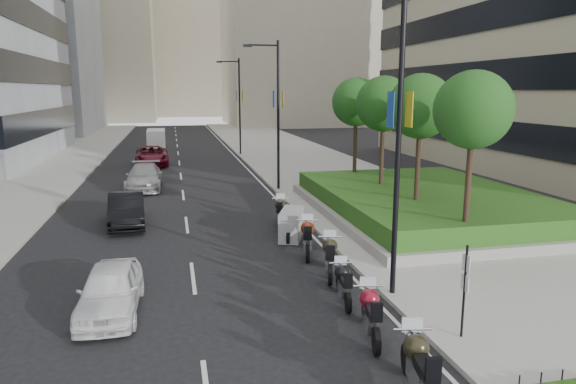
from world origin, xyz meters
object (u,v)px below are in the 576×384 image
object	(u,v)px
lamp_post_1	(276,108)
motorcycle_6	(280,212)
motorcycle_0	(419,367)
motorcycle_4	(308,238)
parking_sign	(465,287)
motorcycle_2	(343,283)
motorcycle_5	(291,224)
car_b	(127,210)
lamp_post_0	(394,129)
car_a	(110,290)
lamp_post_2	(238,102)
motorcycle_1	(371,313)
car_c	(144,177)
motorcycle_3	(330,257)
car_d	(152,156)
delivery_van	(156,140)

from	to	relation	value
lamp_post_1	motorcycle_6	distance (m)	9.33
motorcycle_0	motorcycle_4	distance (m)	9.43
parking_sign	motorcycle_2	xyz separation A→B (m)	(-2.05, 3.02, -0.90)
motorcycle_5	car_b	size ratio (longest dim) A/B	0.49
lamp_post_0	parking_sign	size ratio (longest dim) A/B	3.60
motorcycle_5	car_a	bearing A→B (deg)	153.02
lamp_post_2	motorcycle_1	bearing A→B (deg)	-92.21
parking_sign	car_c	xyz separation A→B (m)	(-8.62, 22.50, -0.69)
motorcycle_3	parking_sign	bearing A→B (deg)	-144.84
parking_sign	motorcycle_4	xyz separation A→B (m)	(-1.94, 7.53, -0.80)
car_c	car_d	bearing A→B (deg)	90.19
car_b	car_d	world-z (taller)	car_d
car_d	lamp_post_0	bearing A→B (deg)	-77.49
car_d	delivery_van	distance (m)	12.04
motorcycle_1	motorcycle_2	size ratio (longest dim) A/B	1.11
lamp_post_0	car_b	bearing A→B (deg)	128.33
lamp_post_0	car_d	bearing A→B (deg)	104.58
parking_sign	car_d	xyz separation A→B (m)	(-8.51, 33.17, -0.67)
motorcycle_2	car_a	bearing A→B (deg)	92.94
lamp_post_1	car_d	bearing A→B (deg)	120.80
parking_sign	motorcycle_3	distance (m)	5.57
delivery_van	motorcycle_2	bearing A→B (deg)	-82.28
lamp_post_1	motorcycle_2	xyz separation A→B (m)	(-1.39, -16.98, -4.51)
motorcycle_1	delivery_van	xyz separation A→B (m)	(-6.36, 44.44, 0.32)
car_d	parking_sign	bearing A→B (deg)	-77.69
lamp_post_1	delivery_van	size ratio (longest dim) A/B	1.86
motorcycle_0	car_c	size ratio (longest dim) A/B	0.46
motorcycle_5	delivery_van	world-z (taller)	delivery_van
motorcycle_1	car_d	bearing A→B (deg)	23.77
lamp_post_2	car_b	xyz separation A→B (m)	(-8.32, -24.48, -4.33)
car_a	delivery_van	xyz separation A→B (m)	(0.19, 41.51, 0.27)
car_b	motorcycle_4	bearing A→B (deg)	-44.34
motorcycle_0	car_d	xyz separation A→B (m)	(-6.39, 35.06, 0.12)
lamp_post_0	car_b	size ratio (longest dim) A/B	2.01
motorcycle_1	car_a	size ratio (longest dim) A/B	0.58
motorcycle_1	motorcycle_3	xyz separation A→B (m)	(0.31, 4.44, 0.02)
car_a	motorcycle_2	bearing A→B (deg)	-4.13
motorcycle_6	lamp_post_0	bearing A→B (deg)	-157.53
motorcycle_0	motorcycle_1	size ratio (longest dim) A/B	1.06
motorcycle_6	car_a	world-z (taller)	car_a
motorcycle_1	motorcycle_6	xyz separation A→B (m)	(0.00, 11.16, 0.00)
lamp_post_2	parking_sign	world-z (taller)	lamp_post_2
car_d	car_c	bearing A→B (deg)	-92.66
car_b	motorcycle_6	bearing A→B (deg)	-17.00
lamp_post_1	car_a	bearing A→B (deg)	-116.09
lamp_post_0	motorcycle_1	xyz separation A→B (m)	(-1.43, -2.23, -4.44)
motorcycle_6	car_d	xyz separation A→B (m)	(-6.42, 21.25, 0.15)
parking_sign	motorcycle_2	distance (m)	3.76
lamp_post_1	car_a	distance (m)	18.68
lamp_post_0	motorcycle_6	distance (m)	10.07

